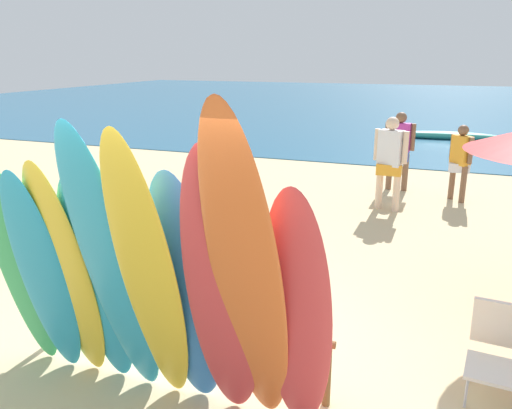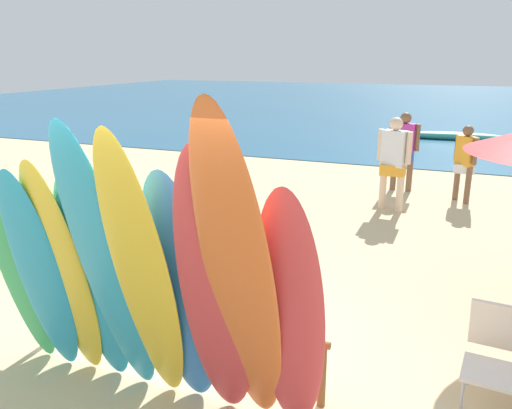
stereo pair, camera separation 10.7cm
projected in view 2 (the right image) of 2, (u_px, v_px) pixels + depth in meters
The scene contains 18 objects.
ground at pixel (386, 142), 17.34m from camera, with size 60.00×60.00×0.00m, color #D3BC8C.
ocean_water at pixel (423, 103), 31.59m from camera, with size 60.00×40.00×0.02m, color #235B7F.
surfboard_rack at pixel (171, 323), 4.72m from camera, with size 2.97×0.07×0.61m.
surfboard_green_0 at pixel (16, 261), 4.56m from camera, with size 0.48×0.06×2.22m, color #38B266.
surfboard_teal_1 at pixel (41, 276), 4.45m from camera, with size 0.49×0.08×2.05m, color #289EC6.
surfboard_yellow_2 at pixel (64, 274), 4.39m from camera, with size 0.53×0.08×2.13m, color yellow.
surfboard_teal_3 at pixel (94, 283), 4.34m from camera, with size 0.55×0.07×2.02m, color #289EC6.
surfboard_teal_4 at pixel (108, 270), 4.02m from camera, with size 0.56×0.08×2.54m, color #289EC6.
surfboard_yellow_5 at pixel (144, 279), 3.88m from camera, with size 0.47×0.08×2.52m, color yellow.
surfboard_blue_6 at pixel (181, 295), 4.00m from camera, with size 0.57×0.08×2.14m, color #337AD1.
surfboard_red_7 at pixel (216, 293), 3.75m from camera, with size 0.57×0.08×2.40m, color #D13D42.
surfboard_orange_8 at pixel (240, 283), 3.56m from camera, with size 0.54×0.07×2.75m, color orange.
surfboard_red_9 at pixel (290, 319), 3.66m from camera, with size 0.51×0.07×2.11m, color #D13D42.
beachgoer_strolling at pixel (465, 158), 10.13m from camera, with size 0.43×0.45×1.53m.
beachgoer_by_water at pixel (404, 146), 10.96m from camera, with size 0.64×0.27×1.68m.
beachgoer_near_rack at pixel (394, 158), 9.53m from camera, with size 0.64×0.36×1.76m.
beach_chair_red at pixel (497, 349), 4.39m from camera, with size 0.56×0.71×0.83m.
distant_boat at pixel (453, 136), 17.83m from camera, with size 3.75×0.90×0.30m.
Camera 2 is at (2.28, -3.64, 2.84)m, focal length 36.17 mm.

